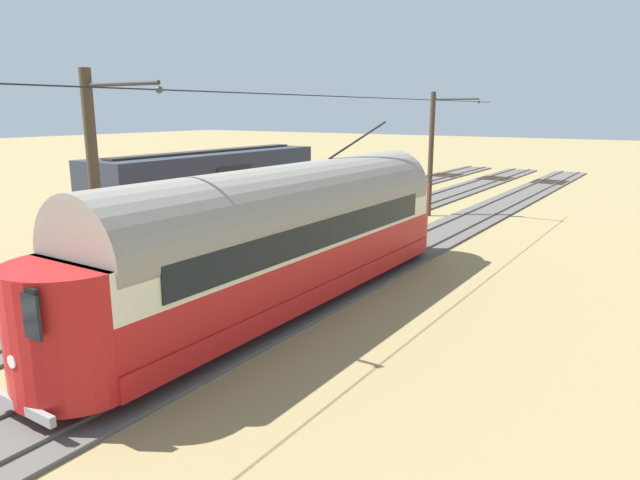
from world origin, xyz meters
TOP-DOWN VIEW (x-y plane):
  - ground_plane at (0.00, 0.00)m, footprint 220.00×220.00m
  - track_streetcar_siding at (-4.48, -0.31)m, footprint 2.80×80.00m
  - track_adjacent_siding at (0.00, -0.31)m, footprint 2.80×80.00m
  - track_third_siding at (4.48, -0.31)m, footprint 2.80×80.00m
  - vintage_streetcar at (-4.48, 5.09)m, footprint 2.65×16.77m
  - boxcar_adjacent at (4.48, -0.96)m, footprint 2.96×12.30m
  - catenary_pole_foreground at (-2.05, -11.52)m, footprint 2.73×0.28m
  - catenary_pole_mid_near at (-2.05, 9.71)m, footprint 2.73×0.28m
  - overhead_wire_run at (-4.44, 9.00)m, footprint 2.52×46.45m
  - spare_tie_stack at (8.34, -4.81)m, footprint 2.40×2.40m

SIDE VIEW (x-z plane):
  - ground_plane at x=0.00m, z-range 0.00..0.00m
  - track_streetcar_siding at x=-4.48m, z-range -0.04..0.14m
  - track_adjacent_siding at x=0.00m, z-range -0.04..0.14m
  - track_third_siding at x=4.48m, z-range -0.04..0.14m
  - spare_tie_stack at x=8.34m, z-range 0.00..0.54m
  - boxcar_adjacent at x=4.48m, z-range 0.24..4.09m
  - vintage_streetcar at x=-4.48m, z-range -0.36..4.88m
  - catenary_pole_foreground at x=-2.05m, z-range 0.15..6.94m
  - catenary_pole_mid_near at x=-2.05m, z-range 0.15..6.94m
  - overhead_wire_run at x=-4.44m, z-range 6.16..6.33m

